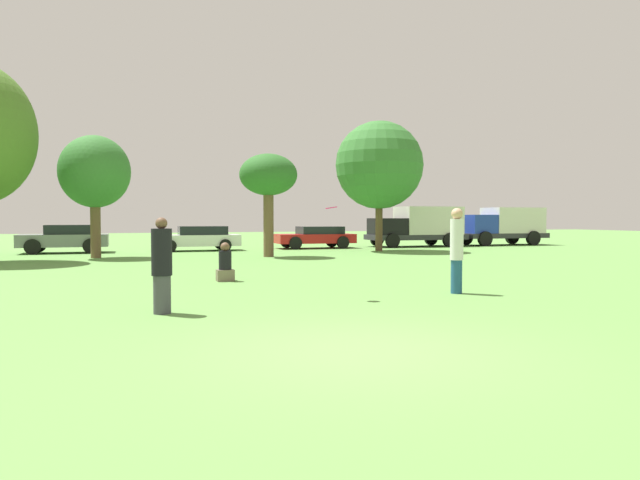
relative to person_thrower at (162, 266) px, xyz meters
The scene contains 13 objects.
ground_plane 4.37m from the person_thrower, 59.90° to the right, with size 120.00×120.00×0.00m, color #5B8E42.
person_thrower is the anchor object (origin of this frame).
person_catcher 6.38m from the person_thrower, ahead, with size 0.29×0.29×1.89m.
frisbee 3.67m from the person_thrower, 12.37° to the left, with size 0.25×0.25×0.06m.
bystander_sitting 5.21m from the person_thrower, 67.94° to the left, with size 0.45×0.37×1.03m.
tree_1 15.72m from the person_thrower, 95.93° to the left, with size 2.88×2.88×5.10m.
tree_2 14.93m from the person_thrower, 68.50° to the left, with size 2.48×2.48×4.42m.
tree_3 20.06m from the person_thrower, 53.79° to the left, with size 4.39×4.39×6.51m.
parked_car_grey 19.76m from the person_thrower, 98.96° to the left, with size 4.01×2.08×1.34m.
parked_car_white 19.54m from the person_thrower, 80.83° to the left, with size 4.36×1.91×1.25m.
parked_car_red 21.77m from the person_thrower, 63.96° to the left, with size 4.34×2.02×1.20m.
delivery_truck_black 25.21m from the person_thrower, 50.80° to the left, with size 5.80×2.42×2.33m.
delivery_truck_blue 29.18m from the person_thrower, 41.73° to the left, with size 5.52×2.39×2.30m.
Camera 1 is at (-2.86, -6.63, 1.67)m, focal length 32.30 mm.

